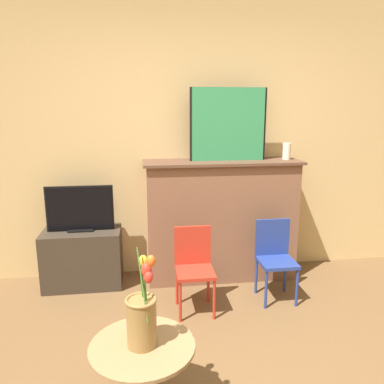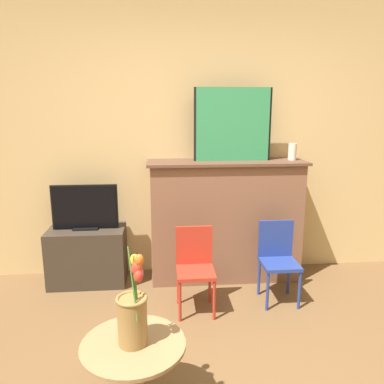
% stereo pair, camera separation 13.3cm
% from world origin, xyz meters
% --- Properties ---
extents(wall_back, '(8.00, 0.06, 2.70)m').
position_xyz_m(wall_back, '(0.00, 2.13, 1.35)').
color(wall_back, tan).
rests_on(wall_back, ground).
extents(fireplace_mantel, '(1.47, 0.44, 1.15)m').
position_xyz_m(fireplace_mantel, '(0.26, 1.90, 0.59)').
color(fireplace_mantel, brown).
rests_on(fireplace_mantel, ground).
extents(painting, '(0.71, 0.03, 0.66)m').
position_xyz_m(painting, '(0.31, 1.91, 1.49)').
color(painting, black).
rests_on(painting, fireplace_mantel).
extents(mantel_candle, '(0.08, 0.08, 0.15)m').
position_xyz_m(mantel_candle, '(0.88, 1.90, 1.23)').
color(mantel_candle, silver).
rests_on(mantel_candle, fireplace_mantel).
extents(tv_stand, '(0.71, 0.40, 0.53)m').
position_xyz_m(tv_stand, '(-1.06, 1.88, 0.27)').
color(tv_stand, '#382D23').
rests_on(tv_stand, ground).
extents(tv_monitor, '(0.60, 0.12, 0.42)m').
position_xyz_m(tv_monitor, '(-1.06, 1.89, 0.73)').
color(tv_monitor, black).
rests_on(tv_monitor, tv_stand).
extents(chair_red, '(0.30, 0.30, 0.69)m').
position_xyz_m(chair_red, '(-0.09, 1.31, 0.39)').
color(chair_red, '#B22D1E').
rests_on(chair_red, ground).
extents(chair_blue, '(0.30, 0.30, 0.69)m').
position_xyz_m(chair_blue, '(0.63, 1.41, 0.39)').
color(chair_blue, navy).
rests_on(chair_blue, ground).
extents(side_table, '(0.55, 0.55, 0.45)m').
position_xyz_m(side_table, '(-0.52, 0.21, 0.30)').
color(side_table, '#99754C').
rests_on(side_table, ground).
extents(vase_tulips, '(0.16, 0.23, 0.54)m').
position_xyz_m(vase_tulips, '(-0.51, 0.21, 0.62)').
color(vase_tulips, olive).
rests_on(vase_tulips, side_table).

